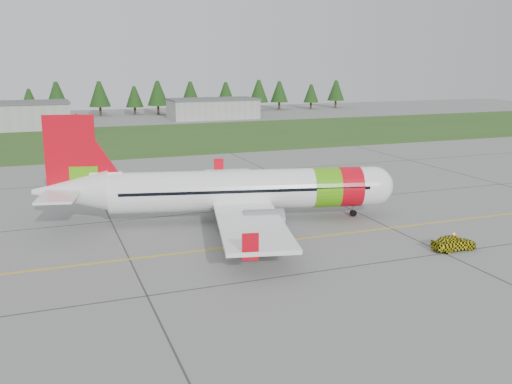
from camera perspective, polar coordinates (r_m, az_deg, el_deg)
name	(u,v)px	position (r m, az deg, el deg)	size (l,w,h in m)	color
ground	(340,268)	(45.26, 8.36, -7.58)	(320.00, 320.00, 0.00)	gray
aircraft	(237,190)	(57.09, -1.94, 0.17)	(35.44, 33.27, 10.88)	white
follow_me_car	(455,228)	(51.25, 19.25, -3.41)	(1.58, 1.34, 3.93)	yellow
grass_strip	(148,138)	(121.71, -10.78, 5.30)	(320.00, 50.00, 0.03)	#30561E
taxi_guideline	(296,239)	(51.97, 4.07, -4.72)	(120.00, 0.25, 0.02)	gold
hangar_east	(213,109)	(162.08, -4.33, 8.26)	(24.00, 12.00, 5.20)	#A8A8A3
treeline	(113,98)	(176.43, -14.15, 9.07)	(160.00, 8.00, 10.00)	#1C3F14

